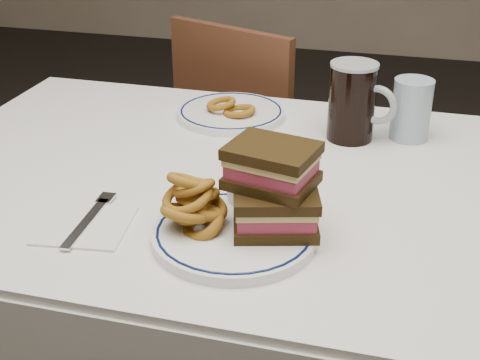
% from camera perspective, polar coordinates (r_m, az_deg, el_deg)
% --- Properties ---
extents(dining_table, '(1.27, 0.87, 0.75)m').
position_cam_1_polar(dining_table, '(1.29, -0.21, -3.73)').
color(dining_table, silver).
rests_on(dining_table, floor).
extents(chair_far, '(0.52, 0.52, 0.87)m').
position_cam_1_polar(chair_far, '(2.03, 1.13, 2.62)').
color(chair_far, '#4E2A19').
rests_on(chair_far, floor).
extents(main_plate, '(0.26, 0.26, 0.02)m').
position_cam_1_polar(main_plate, '(1.04, -0.51, -4.63)').
color(main_plate, white).
rests_on(main_plate, dining_table).
extents(reuben_sandwich, '(0.16, 0.15, 0.13)m').
position_cam_1_polar(reuben_sandwich, '(1.02, 2.89, -0.67)').
color(reuben_sandwich, black).
rests_on(reuben_sandwich, main_plate).
extents(onion_rings_main, '(0.11, 0.11, 0.12)m').
position_cam_1_polar(onion_rings_main, '(1.03, -3.90, -2.00)').
color(onion_rings_main, brown).
rests_on(onion_rings_main, main_plate).
extents(ketchup_ramekin, '(0.06, 0.06, 0.03)m').
position_cam_1_polar(ketchup_ramekin, '(1.11, 0.37, -0.83)').
color(ketchup_ramekin, silver).
rests_on(ketchup_ramekin, main_plate).
extents(beer_mug, '(0.14, 0.10, 0.16)m').
position_cam_1_polar(beer_mug, '(1.39, 9.66, 6.65)').
color(beer_mug, black).
rests_on(beer_mug, dining_table).
extents(water_glass, '(0.08, 0.08, 0.13)m').
position_cam_1_polar(water_glass, '(1.42, 14.41, 5.85)').
color(water_glass, '#98B2C5').
rests_on(water_glass, dining_table).
extents(far_plate, '(0.24, 0.24, 0.02)m').
position_cam_1_polar(far_plate, '(1.51, -0.77, 5.76)').
color(far_plate, white).
rests_on(far_plate, dining_table).
extents(onion_rings_far, '(0.12, 0.08, 0.04)m').
position_cam_1_polar(onion_rings_far, '(1.49, -0.78, 6.20)').
color(onion_rings_far, brown).
rests_on(onion_rings_far, far_plate).
extents(napkin_fork, '(0.16, 0.18, 0.01)m').
position_cam_1_polar(napkin_fork, '(1.11, -12.95, -3.65)').
color(napkin_fork, silver).
rests_on(napkin_fork, dining_table).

